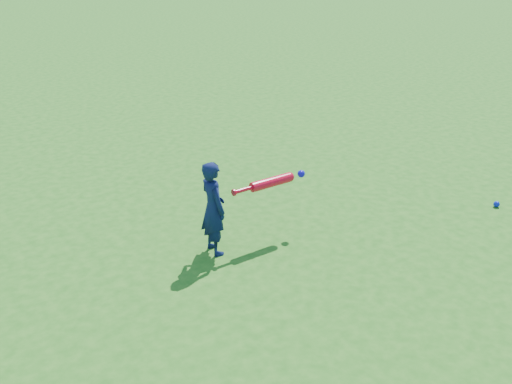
{
  "coord_description": "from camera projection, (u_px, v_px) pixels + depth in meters",
  "views": [
    {
      "loc": [
        -2.73,
        -4.46,
        2.8
      ],
      "look_at": [
        0.32,
        -0.26,
        0.51
      ],
      "focal_mm": 40.0,
      "sensor_mm": 36.0,
      "label": 1
    }
  ],
  "objects": [
    {
      "name": "ground",
      "position": [
        217.0,
        236.0,
        5.9
      ],
      "size": [
        80.0,
        80.0,
        0.0
      ],
      "primitive_type": "plane",
      "color": "#236618",
      "rests_on": "ground"
    },
    {
      "name": "child",
      "position": [
        213.0,
        208.0,
        5.43
      ],
      "size": [
        0.26,
        0.36,
        0.94
      ],
      "primitive_type": "imported",
      "rotation": [
        0.0,
        0.0,
        1.47
      ],
      "color": "#0D163F",
      "rests_on": "ground"
    },
    {
      "name": "ground_ball_blue",
      "position": [
        497.0,
        204.0,
        6.54
      ],
      "size": [
        0.07,
        0.07,
        0.07
      ],
      "primitive_type": "sphere",
      "color": "#0B1CC5",
      "rests_on": "ground"
    },
    {
      "name": "bat_swing",
      "position": [
        274.0,
        181.0,
        5.7
      ],
      "size": [
        0.88,
        0.11,
        0.1
      ],
      "rotation": [
        0.0,
        0.0,
        -0.01
      ],
      "color": "red",
      "rests_on": "ground"
    }
  ]
}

